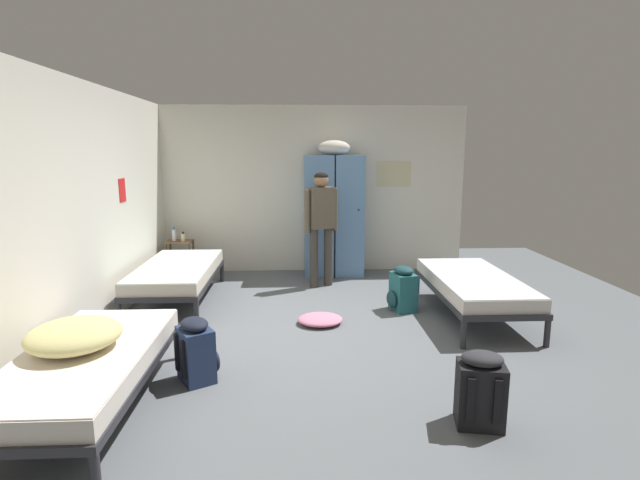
{
  "coord_description": "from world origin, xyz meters",
  "views": [
    {
      "loc": [
        -0.24,
        -4.9,
        1.92
      ],
      "look_at": [
        0.0,
        0.27,
        0.95
      ],
      "focal_mm": 26.94,
      "sensor_mm": 36.0,
      "label": 1
    }
  ],
  "objects_px": {
    "backpack_navy": "(197,351)",
    "bed_left_front": "(86,365)",
    "bedding_heap": "(74,335)",
    "person_traveler": "(321,218)",
    "water_bottle": "(174,235)",
    "backpack_black": "(480,390)",
    "lotion_bottle": "(183,237)",
    "backpack_teal": "(402,290)",
    "clothes_pile_pink": "(320,319)",
    "bed_left_rear": "(177,272)",
    "shelf_unit": "(180,255)",
    "locker_bank": "(334,213)",
    "bed_right": "(473,285)"
  },
  "relations": [
    {
      "from": "bedding_heap",
      "to": "person_traveler",
      "type": "distance_m",
      "value": 3.84
    },
    {
      "from": "bed_left_rear",
      "to": "backpack_navy",
      "type": "height_order",
      "value": "backpack_navy"
    },
    {
      "from": "bed_left_rear",
      "to": "backpack_teal",
      "type": "xyz_separation_m",
      "value": [
        2.81,
        -0.49,
        -0.12
      ]
    },
    {
      "from": "person_traveler",
      "to": "lotion_bottle",
      "type": "height_order",
      "value": "person_traveler"
    },
    {
      "from": "lotion_bottle",
      "to": "backpack_black",
      "type": "xyz_separation_m",
      "value": [
        3.0,
        -4.13,
        -0.37
      ]
    },
    {
      "from": "locker_bank",
      "to": "lotion_bottle",
      "type": "bearing_deg",
      "value": -177.0
    },
    {
      "from": "water_bottle",
      "to": "lotion_bottle",
      "type": "distance_m",
      "value": 0.16
    },
    {
      "from": "locker_bank",
      "to": "bed_left_rear",
      "type": "height_order",
      "value": "locker_bank"
    },
    {
      "from": "bed_left_front",
      "to": "bed_right",
      "type": "relative_size",
      "value": 1.0
    },
    {
      "from": "shelf_unit",
      "to": "backpack_navy",
      "type": "relative_size",
      "value": 1.04
    },
    {
      "from": "bed_right",
      "to": "backpack_black",
      "type": "height_order",
      "value": "backpack_black"
    },
    {
      "from": "bed_left_rear",
      "to": "backpack_teal",
      "type": "relative_size",
      "value": 3.45
    },
    {
      "from": "backpack_black",
      "to": "person_traveler",
      "type": "bearing_deg",
      "value": 104.77
    },
    {
      "from": "backpack_teal",
      "to": "bed_right",
      "type": "bearing_deg",
      "value": -17.88
    },
    {
      "from": "lotion_bottle",
      "to": "person_traveler",
      "type": "bearing_deg",
      "value": -14.65
    },
    {
      "from": "person_traveler",
      "to": "backpack_black",
      "type": "xyz_separation_m",
      "value": [
        0.95,
        -3.59,
        -0.72
      ]
    },
    {
      "from": "bed_left_front",
      "to": "backpack_teal",
      "type": "height_order",
      "value": "backpack_teal"
    },
    {
      "from": "bed_right",
      "to": "lotion_bottle",
      "type": "distance_m",
      "value": 4.22
    },
    {
      "from": "bed_left_front",
      "to": "bedding_heap",
      "type": "height_order",
      "value": "bedding_heap"
    },
    {
      "from": "person_traveler",
      "to": "lotion_bottle",
      "type": "bearing_deg",
      "value": 165.35
    },
    {
      "from": "locker_bank",
      "to": "backpack_black",
      "type": "relative_size",
      "value": 3.76
    },
    {
      "from": "bed_right",
      "to": "water_bottle",
      "type": "xyz_separation_m",
      "value": [
        -3.92,
        1.96,
        0.28
      ]
    },
    {
      "from": "shelf_unit",
      "to": "water_bottle",
      "type": "relative_size",
      "value": 2.8
    },
    {
      "from": "water_bottle",
      "to": "clothes_pile_pink",
      "type": "relative_size",
      "value": 0.41
    },
    {
      "from": "backpack_navy",
      "to": "bed_left_front",
      "type": "bearing_deg",
      "value": -144.89
    },
    {
      "from": "bedding_heap",
      "to": "clothes_pile_pink",
      "type": "distance_m",
      "value": 2.62
    },
    {
      "from": "bed_left_rear",
      "to": "bedding_heap",
      "type": "xyz_separation_m",
      "value": [
        -0.08,
        -2.65,
        0.21
      ]
    },
    {
      "from": "bed_left_front",
      "to": "clothes_pile_pink",
      "type": "bearing_deg",
      "value": 44.85
    },
    {
      "from": "locker_bank",
      "to": "bedding_heap",
      "type": "height_order",
      "value": "locker_bank"
    },
    {
      "from": "locker_bank",
      "to": "lotion_bottle",
      "type": "relative_size",
      "value": 14.24
    },
    {
      "from": "bed_right",
      "to": "water_bottle",
      "type": "bearing_deg",
      "value": 153.42
    },
    {
      "from": "bed_left_rear",
      "to": "lotion_bottle",
      "type": "height_order",
      "value": "lotion_bottle"
    },
    {
      "from": "bed_left_front",
      "to": "clothes_pile_pink",
      "type": "xyz_separation_m",
      "value": [
        1.79,
        1.78,
        -0.33
      ]
    },
    {
      "from": "lotion_bottle",
      "to": "backpack_navy",
      "type": "height_order",
      "value": "lotion_bottle"
    },
    {
      "from": "clothes_pile_pink",
      "to": "lotion_bottle",
      "type": "bearing_deg",
      "value": 133.58
    },
    {
      "from": "bed_right",
      "to": "backpack_black",
      "type": "distance_m",
      "value": 2.36
    },
    {
      "from": "bed_left_front",
      "to": "lotion_bottle",
      "type": "distance_m",
      "value": 3.87
    },
    {
      "from": "backpack_black",
      "to": "shelf_unit",
      "type": "bearing_deg",
      "value": 126.39
    },
    {
      "from": "backpack_navy",
      "to": "bed_right",
      "type": "bearing_deg",
      "value": 26.9
    },
    {
      "from": "backpack_black",
      "to": "backpack_navy",
      "type": "xyz_separation_m",
      "value": [
        -2.13,
        0.77,
        0.0
      ]
    },
    {
      "from": "bed_left_front",
      "to": "water_bottle",
      "type": "relative_size",
      "value": 9.34
    },
    {
      "from": "backpack_black",
      "to": "bedding_heap",
      "type": "bearing_deg",
      "value": 173.72
    },
    {
      "from": "bedding_heap",
      "to": "lotion_bottle",
      "type": "distance_m",
      "value": 3.81
    },
    {
      "from": "lotion_bottle",
      "to": "backpack_teal",
      "type": "height_order",
      "value": "lotion_bottle"
    },
    {
      "from": "bed_right",
      "to": "clothes_pile_pink",
      "type": "bearing_deg",
      "value": -174.49
    },
    {
      "from": "locker_bank",
      "to": "backpack_teal",
      "type": "height_order",
      "value": "locker_bank"
    },
    {
      "from": "lotion_bottle",
      "to": "backpack_teal",
      "type": "distance_m",
      "value": 3.43
    },
    {
      "from": "locker_bank",
      "to": "shelf_unit",
      "type": "bearing_deg",
      "value": -178.06
    },
    {
      "from": "shelf_unit",
      "to": "bedding_heap",
      "type": "distance_m",
      "value": 3.86
    },
    {
      "from": "water_bottle",
      "to": "clothes_pile_pink",
      "type": "height_order",
      "value": "water_bottle"
    }
  ]
}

